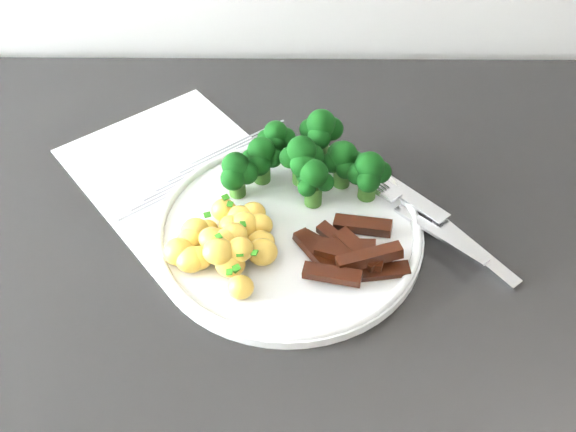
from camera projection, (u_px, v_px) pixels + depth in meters
counter at (324, 419)px, 1.08m from camera, size 2.48×0.62×0.93m
recipe_paper at (188, 180)px, 0.79m from camera, size 0.35×0.36×0.00m
plate at (288, 230)px, 0.72m from camera, size 0.29×0.29×0.02m
broccoli at (306, 157)px, 0.74m from camera, size 0.19×0.11×0.07m
potatoes at (226, 240)px, 0.69m from camera, size 0.12×0.13×0.04m
beef_strips at (349, 252)px, 0.68m from camera, size 0.12×0.10×0.03m
fork at (422, 220)px, 0.72m from camera, size 0.13×0.14×0.02m
knife at (453, 235)px, 0.72m from camera, size 0.16×0.19×0.02m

